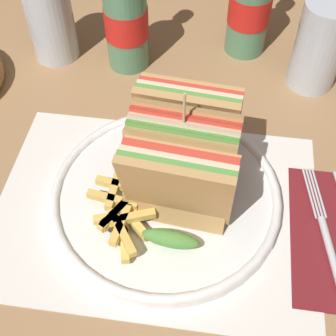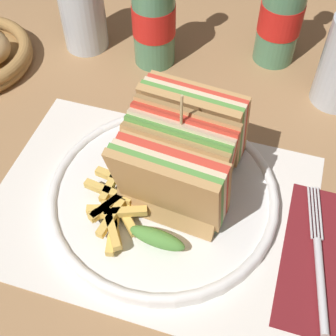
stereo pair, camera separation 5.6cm
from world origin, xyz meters
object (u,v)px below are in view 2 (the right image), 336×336
fork (320,268)px  glass_far (82,9)px  plate_main (163,195)px  coke_bottle_near (153,8)px  club_sandwich (181,159)px  coke_bottle_far (283,6)px

fork → glass_far: bearing=133.5°
plate_main → coke_bottle_near: (-0.10, 0.26, 0.08)m
glass_far → club_sandwich: bearing=-47.2°
coke_bottle_near → glass_far: (-0.12, 0.01, -0.03)m
fork → glass_far: 0.51m
club_sandwich → fork: club_sandwich is taller
coke_bottle_far → glass_far: bearing=-169.3°
fork → coke_bottle_far: (-0.11, 0.36, 0.09)m
coke_bottle_near → glass_far: size_ratio=1.64×
coke_bottle_near → coke_bottle_far: bearing=18.8°
plate_main → coke_bottle_far: 0.34m
plate_main → fork: bearing=-12.1°
fork → club_sandwich: bearing=153.6°
plate_main → club_sandwich: bearing=29.1°
club_sandwich → glass_far: 0.34m
plate_main → fork: plate_main is taller
club_sandwich → coke_bottle_near: bearing=114.8°
coke_bottle_near → glass_far: coke_bottle_near is taller
fork → coke_bottle_far: coke_bottle_far is taller
club_sandwich → glass_far: bearing=132.8°
fork → glass_far: (-0.41, 0.30, 0.06)m
plate_main → fork: 0.20m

